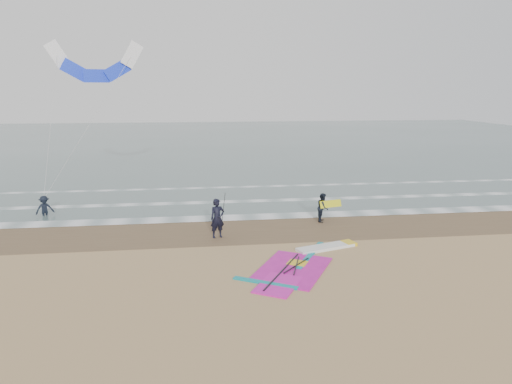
{
  "coord_description": "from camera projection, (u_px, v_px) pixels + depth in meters",
  "views": [
    {
      "loc": [
        -3.84,
        -16.67,
        7.1
      ],
      "look_at": [
        -1.07,
        5.0,
        2.2
      ],
      "focal_mm": 32.0,
      "sensor_mm": 36.0,
      "label": 1
    }
  ],
  "objects": [
    {
      "name": "held_pole",
      "position": [
        223.0,
        209.0,
        22.17
      ],
      "size": [
        0.17,
        0.86,
        1.82
      ],
      "color": "black",
      "rests_on": "ground"
    },
    {
      "name": "windsurf_rig",
      "position": [
        303.0,
        263.0,
        19.06
      ],
      "size": [
        6.06,
        5.73,
        0.15
      ],
      "color": "white",
      "rests_on": "ground"
    },
    {
      "name": "ground",
      "position": [
        299.0,
        272.0,
        18.16
      ],
      "size": [
        120.0,
        120.0,
        0.0
      ],
      "primitive_type": "plane",
      "color": "tan",
      "rests_on": "ground"
    },
    {
      "name": "wet_sand_band",
      "position": [
        274.0,
        228.0,
        23.97
      ],
      "size": [
        120.0,
        5.0,
        0.01
      ],
      "primitive_type": "cube",
      "color": "brown",
      "rests_on": "ground"
    },
    {
      "name": "surf_kite",
      "position": [
        95.0,
        65.0,
        28.74
      ],
      "size": [
        6.02,
        4.48,
        9.18
      ],
      "color": "white",
      "rests_on": "ground"
    },
    {
      "name": "sea_water",
      "position": [
        225.0,
        141.0,
        64.62
      ],
      "size": [
        120.0,
        80.0,
        0.02
      ],
      "primitive_type": "cube",
      "color": "#47605E",
      "rests_on": "ground"
    },
    {
      "name": "foam_waterline",
      "position": [
        262.0,
        207.0,
        28.26
      ],
      "size": [
        120.0,
        9.15,
        0.02
      ],
      "color": "white",
      "rests_on": "ground"
    },
    {
      "name": "person_walking",
      "position": [
        323.0,
        207.0,
        25.04
      ],
      "size": [
        0.84,
        0.94,
        1.59
      ],
      "primitive_type": "imported",
      "rotation": [
        0.0,
        0.0,
        1.2
      ],
      "color": "black",
      "rests_on": "ground"
    },
    {
      "name": "person_standing",
      "position": [
        217.0,
        218.0,
        22.24
      ],
      "size": [
        0.82,
        0.65,
        1.95
      ],
      "primitive_type": "imported",
      "rotation": [
        0.0,
        0.0,
        0.29
      ],
      "color": "black",
      "rests_on": "ground"
    },
    {
      "name": "carried_kiteboard",
      "position": [
        331.0,
        204.0,
        24.95
      ],
      "size": [
        1.3,
        0.51,
        0.39
      ],
      "color": "yellow",
      "rests_on": "ground"
    },
    {
      "name": "person_wading",
      "position": [
        44.0,
        203.0,
        26.07
      ],
      "size": [
        1.15,
        0.97,
        1.55
      ],
      "primitive_type": "imported",
      "rotation": [
        0.0,
        0.0,
        0.48
      ],
      "color": "black",
      "rests_on": "ground"
    }
  ]
}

